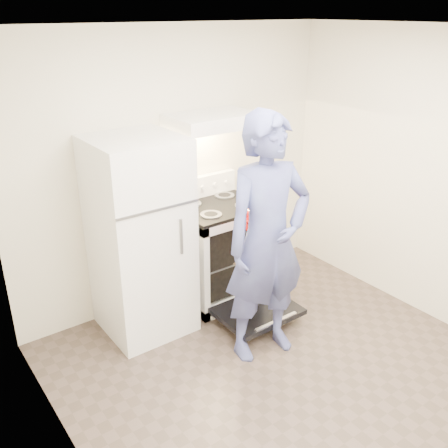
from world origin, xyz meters
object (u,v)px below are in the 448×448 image
at_px(stove_body, 218,253).
at_px(dutch_oven, 263,218).
at_px(refrigerator, 140,238).
at_px(person, 267,241).
at_px(tea_kettle, 182,191).

xyz_separation_m(stove_body, dutch_oven, (0.00, -0.63, 0.57)).
distance_m(refrigerator, person, 1.08).
relative_size(tea_kettle, person, 0.15).
bearing_deg(tea_kettle, person, -84.79).
relative_size(stove_body, person, 0.47).
xyz_separation_m(tea_kettle, person, (0.10, -1.06, -0.12)).
distance_m(refrigerator, stove_body, 0.90).
bearing_deg(refrigerator, person, -54.09).
relative_size(person, dutch_oven, 5.11).
distance_m(refrigerator, tea_kettle, 0.62).
bearing_deg(tea_kettle, stove_body, -31.11).
height_order(refrigerator, person, person).
distance_m(tea_kettle, dutch_oven, 0.85).
height_order(refrigerator, stove_body, refrigerator).
bearing_deg(dutch_oven, tea_kettle, 109.16).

